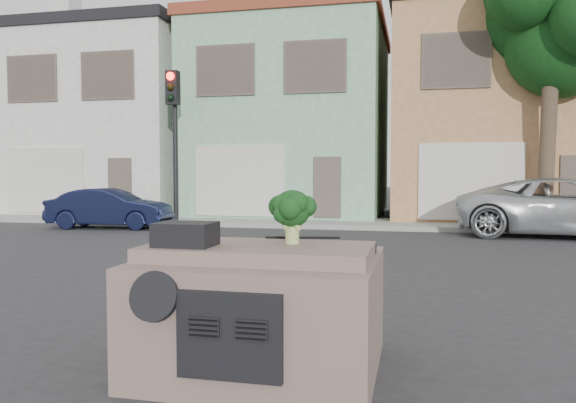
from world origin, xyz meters
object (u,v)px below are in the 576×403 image
(broccoli, at_px, (292,216))
(traffic_signal, at_px, (174,148))
(navy_sedan, at_px, (110,228))
(silver_pickup, at_px, (567,237))

(broccoli, bearing_deg, traffic_signal, 118.41)
(navy_sedan, xyz_separation_m, silver_pickup, (13.25, 0.58, 0.00))
(traffic_signal, bearing_deg, silver_pickup, -4.66)
(navy_sedan, distance_m, traffic_signal, 3.32)
(navy_sedan, relative_size, broccoli, 7.80)
(silver_pickup, xyz_separation_m, broccoli, (-5.02, -11.54, 1.36))
(silver_pickup, height_order, broccoli, broccoli)
(navy_sedan, height_order, broccoli, broccoli)
(navy_sedan, bearing_deg, silver_pickup, -93.71)
(navy_sedan, height_order, silver_pickup, silver_pickup)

